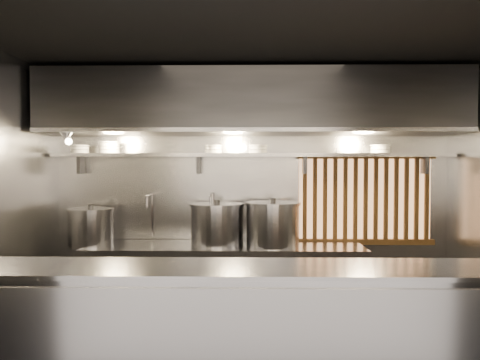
{
  "coord_description": "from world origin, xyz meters",
  "views": [
    {
      "loc": [
        -0.04,
        -3.91,
        1.78
      ],
      "look_at": [
        -0.12,
        0.55,
        1.63
      ],
      "focal_mm": 35.0,
      "sensor_mm": 36.0,
      "label": 1
    }
  ],
  "objects_px": {
    "stock_pot_left": "(91,226)",
    "stock_pot_mid": "(273,224)",
    "heat_lamp": "(67,136)",
    "pendant_bulb": "(243,147)",
    "stock_pot_right": "(217,224)"
  },
  "relations": [
    {
      "from": "stock_pot_left",
      "to": "stock_pot_mid",
      "type": "height_order",
      "value": "stock_pot_mid"
    },
    {
      "from": "heat_lamp",
      "to": "stock_pot_left",
      "type": "height_order",
      "value": "heat_lamp"
    },
    {
      "from": "pendant_bulb",
      "to": "stock_pot_left",
      "type": "bearing_deg",
      "value": -177.04
    },
    {
      "from": "heat_lamp",
      "to": "pendant_bulb",
      "type": "height_order",
      "value": "heat_lamp"
    },
    {
      "from": "heat_lamp",
      "to": "pendant_bulb",
      "type": "bearing_deg",
      "value": 11.0
    },
    {
      "from": "stock_pot_left",
      "to": "pendant_bulb",
      "type": "bearing_deg",
      "value": 2.96
    },
    {
      "from": "stock_pot_mid",
      "to": "stock_pot_right",
      "type": "bearing_deg",
      "value": 173.06
    },
    {
      "from": "heat_lamp",
      "to": "stock_pot_mid",
      "type": "height_order",
      "value": "heat_lamp"
    },
    {
      "from": "heat_lamp",
      "to": "stock_pot_left",
      "type": "relative_size",
      "value": 0.53
    },
    {
      "from": "pendant_bulb",
      "to": "stock_pot_mid",
      "type": "bearing_deg",
      "value": -17.28
    },
    {
      "from": "heat_lamp",
      "to": "stock_pot_right",
      "type": "bearing_deg",
      "value": 11.98
    },
    {
      "from": "heat_lamp",
      "to": "stock_pot_left",
      "type": "bearing_deg",
      "value": 60.75
    },
    {
      "from": "heat_lamp",
      "to": "pendant_bulb",
      "type": "relative_size",
      "value": 1.87
    },
    {
      "from": "pendant_bulb",
      "to": "stock_pot_left",
      "type": "relative_size",
      "value": 0.28
    },
    {
      "from": "pendant_bulb",
      "to": "stock_pot_left",
      "type": "distance_m",
      "value": 1.86
    }
  ]
}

